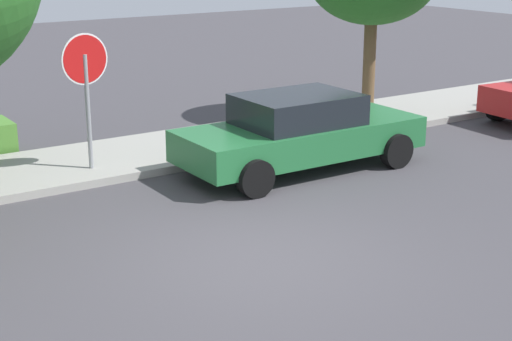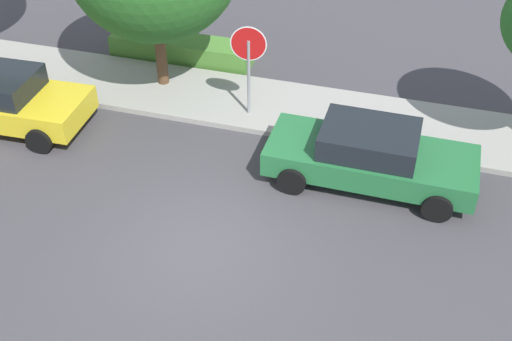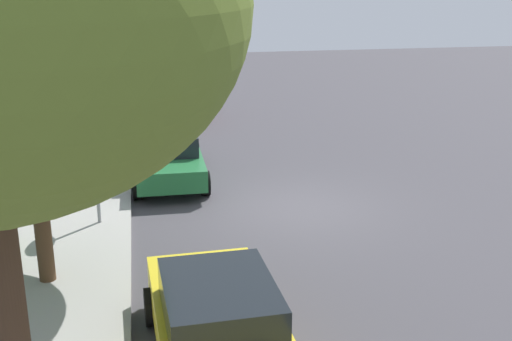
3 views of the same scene
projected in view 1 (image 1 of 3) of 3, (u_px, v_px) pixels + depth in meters
ground_plane at (259, 259)px, 10.38m from camera, size 60.00×60.00×0.00m
sidewalk_curb at (100, 161)px, 14.59m from camera, size 32.00×2.50×0.14m
stop_sign at (86, 78)px, 13.45m from camera, size 0.88×0.14×2.52m
parked_car_green at (300, 132)px, 14.11m from camera, size 4.56×1.99×1.40m
fire_hydrant at (496, 97)px, 18.90m from camera, size 0.30×0.22×0.72m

